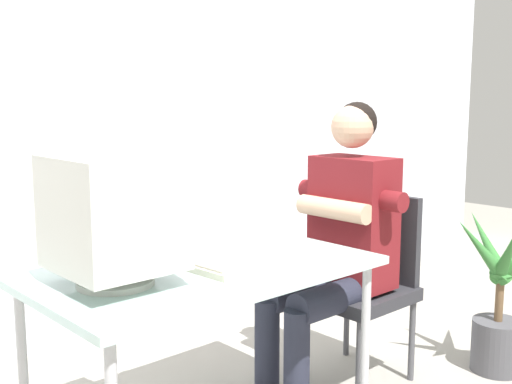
{
  "coord_description": "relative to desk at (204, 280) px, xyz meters",
  "views": [
    {
      "loc": [
        -1.37,
        -1.8,
        1.35
      ],
      "look_at": [
        0.26,
        0.0,
        0.98
      ],
      "focal_mm": 43.92,
      "sensor_mm": 36.0,
      "label": 1
    }
  ],
  "objects": [
    {
      "name": "potted_plant",
      "position": [
        1.49,
        -0.42,
        -0.33
      ],
      "size": [
        0.51,
        0.52,
        0.8
      ],
      "color": "#4C4C51",
      "rests_on": "ground_plane"
    },
    {
      "name": "person_seated",
      "position": [
        0.76,
        0.0,
        0.04
      ],
      "size": [
        0.75,
        0.58,
        1.33
      ],
      "color": "maroon",
      "rests_on": "ground_plane"
    },
    {
      "name": "office_chair",
      "position": [
        0.96,
        0.0,
        -0.18
      ],
      "size": [
        0.46,
        0.46,
        0.88
      ],
      "color": "#4C4C51",
      "rests_on": "ground_plane"
    },
    {
      "name": "wall_back",
      "position": [
        0.3,
        1.4,
        0.83
      ],
      "size": [
        8.0,
        0.1,
        3.0
      ],
      "primitive_type": "cube",
      "color": "silver",
      "rests_on": "ground_plane"
    },
    {
      "name": "desk",
      "position": [
        0.0,
        0.0,
        0.0
      ],
      "size": [
        1.26,
        0.76,
        0.73
      ],
      "color": "#B7B7BC",
      "rests_on": "ground_plane"
    },
    {
      "name": "crt_monitor",
      "position": [
        -0.36,
        0.01,
        0.3
      ],
      "size": [
        0.37,
        0.39,
        0.43
      ],
      "color": "silver",
      "rests_on": "desk"
    },
    {
      "name": "desk_mug",
      "position": [
        0.03,
        0.29,
        0.1
      ],
      "size": [
        0.08,
        0.09,
        0.09
      ],
      "color": "black",
      "rests_on": "desk"
    },
    {
      "name": "keyboard",
      "position": [
        -0.02,
        -0.01,
        0.07
      ],
      "size": [
        0.18,
        0.43,
        0.03
      ],
      "color": "beige",
      "rests_on": "desk"
    }
  ]
}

